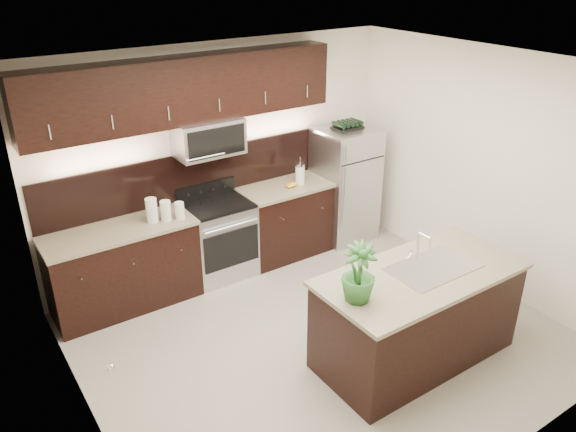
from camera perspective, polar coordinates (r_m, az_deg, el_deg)
name	(u,v)px	position (r m, az deg, el deg)	size (l,w,h in m)	color
ground	(320,337)	(5.89, 3.31, -12.15)	(4.50, 4.50, 0.00)	gray
room_walls	(318,187)	(4.95, 3.03, 2.91)	(4.52, 4.02, 2.71)	silver
counter_run	(203,244)	(6.66, -8.60, -2.79)	(3.51, 0.65, 0.94)	black
upper_fixtures	(189,100)	(6.20, -10.00, 11.55)	(3.49, 0.40, 1.66)	black
island	(417,315)	(5.51, 12.94, -9.77)	(1.96, 0.96, 0.94)	black
sink_faucet	(433,266)	(5.35, 14.47, -4.90)	(0.84, 0.50, 0.28)	silver
refrigerator	(345,184)	(7.51, 5.78, 3.22)	(0.74, 0.67, 1.53)	#B2B2B7
wine_rack	(347,125)	(7.24, 6.06, 9.15)	(0.38, 0.23, 0.09)	black
plant	(359,273)	(4.65, 7.19, -5.76)	(0.29, 0.29, 0.51)	#265723
canisters	(162,210)	(6.16, -12.64, 0.55)	(0.39, 0.21, 0.27)	silver
french_press	(300,174)	(6.99, 1.23, 4.29)	(0.12, 0.12, 0.34)	silver
bananas	(288,186)	(6.90, 0.02, 3.10)	(0.16, 0.13, 0.05)	gold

